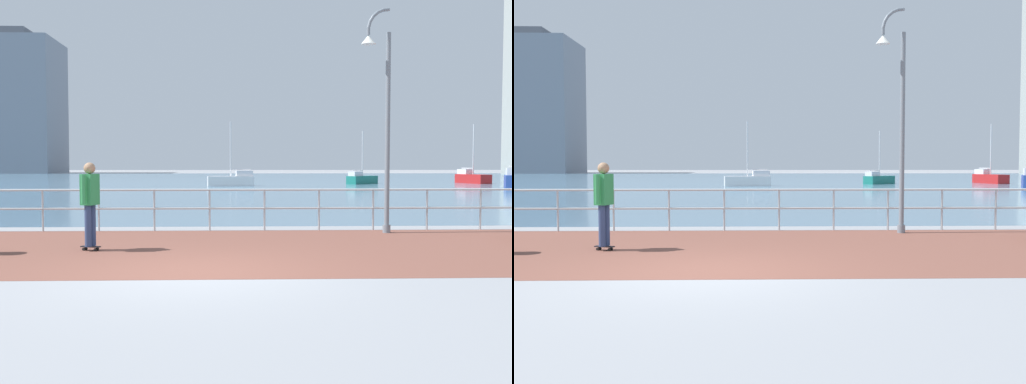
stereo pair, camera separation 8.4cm
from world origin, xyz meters
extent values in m
plane|color=gray|center=(0.00, 40.00, 0.00)|extent=(220.00, 220.00, 0.00)
cube|color=brown|center=(0.00, 2.59, 0.00)|extent=(28.00, 6.34, 0.01)
cube|color=slate|center=(0.00, 50.77, 0.00)|extent=(180.00, 88.00, 0.00)
cylinder|color=#B2BCC1|center=(-4.20, 5.77, 0.52)|extent=(0.05, 0.05, 1.05)
cylinder|color=#B2BCC1|center=(-2.80, 5.77, 0.52)|extent=(0.05, 0.05, 1.05)
cylinder|color=#B2BCC1|center=(-1.40, 5.77, 0.52)|extent=(0.05, 0.05, 1.05)
cylinder|color=#B2BCC1|center=(0.00, 5.77, 0.52)|extent=(0.05, 0.05, 1.05)
cylinder|color=#B2BCC1|center=(1.40, 5.77, 0.52)|extent=(0.05, 0.05, 1.05)
cylinder|color=#B2BCC1|center=(2.80, 5.77, 0.52)|extent=(0.05, 0.05, 1.05)
cylinder|color=#B2BCC1|center=(4.20, 5.77, 0.52)|extent=(0.05, 0.05, 1.05)
cylinder|color=#B2BCC1|center=(5.60, 5.77, 0.52)|extent=(0.05, 0.05, 1.05)
cylinder|color=#B2BCC1|center=(7.00, 5.77, 0.52)|extent=(0.05, 0.05, 1.05)
cylinder|color=#B2BCC1|center=(0.00, 5.77, 1.05)|extent=(25.20, 0.06, 0.06)
cylinder|color=#B2BCC1|center=(0.00, 5.77, 0.58)|extent=(25.20, 0.06, 0.06)
cylinder|color=slate|center=(4.40, 5.17, 0.10)|extent=(0.19, 0.19, 0.20)
cylinder|color=slate|center=(4.40, 5.17, 2.45)|extent=(0.12, 0.12, 4.91)
cylinder|color=slate|center=(4.32, 5.15, 5.44)|extent=(0.20, 0.13, 0.11)
cylinder|color=slate|center=(4.18, 5.11, 5.40)|extent=(0.21, 0.13, 0.15)
cylinder|color=slate|center=(4.05, 5.08, 5.32)|extent=(0.20, 0.13, 0.18)
cylinder|color=slate|center=(3.95, 5.05, 5.20)|extent=(0.18, 0.12, 0.19)
cylinder|color=slate|center=(3.89, 5.04, 5.05)|extent=(0.14, 0.11, 0.19)
cylinder|color=slate|center=(3.87, 5.03, 4.90)|extent=(0.10, 0.10, 0.17)
cone|color=silver|center=(3.87, 5.03, 4.70)|extent=(0.36, 0.36, 0.22)
cylinder|color=black|center=(-2.33, 2.41, 0.03)|extent=(0.07, 0.05, 0.06)
cylinder|color=black|center=(-2.30, 2.49, 0.03)|extent=(0.07, 0.05, 0.06)
cylinder|color=black|center=(-2.08, 2.34, 0.03)|extent=(0.07, 0.05, 0.06)
cylinder|color=black|center=(-2.06, 2.41, 0.03)|extent=(0.07, 0.05, 0.06)
cube|color=black|center=(-2.19, 2.41, 0.08)|extent=(0.41, 0.23, 0.02)
cylinder|color=navy|center=(-2.22, 2.34, 0.50)|extent=(0.16, 0.16, 0.81)
cylinder|color=navy|center=(-2.17, 2.49, 0.50)|extent=(0.16, 0.16, 0.81)
cube|color=#2D8C4C|center=(-2.19, 2.41, 1.21)|extent=(0.33, 0.40, 0.61)
cylinder|color=#2D8C4C|center=(-2.26, 2.19, 1.22)|extent=(0.11, 0.11, 0.58)
cylinder|color=#2D8C4C|center=(-2.12, 2.63, 1.22)|extent=(0.11, 0.11, 0.58)
sphere|color=#A37A5B|center=(-2.19, 2.41, 1.62)|extent=(0.23, 0.23, 0.23)
cube|color=white|center=(0.29, 35.95, 0.38)|extent=(3.62, 1.47, 0.76)
cube|color=silver|center=(1.35, 36.07, 0.97)|extent=(1.35, 0.90, 0.42)
cylinder|color=silver|center=(0.29, 35.95, 2.85)|extent=(0.08, 0.08, 4.20)
cylinder|color=silver|center=(1.07, 36.04, 1.26)|extent=(1.58, 0.24, 0.07)
cube|color=#B21E1E|center=(21.37, 41.27, 0.39)|extent=(1.95, 3.83, 0.79)
cube|color=silver|center=(21.12, 42.34, 1.00)|extent=(1.08, 1.47, 0.44)
cylinder|color=silver|center=(21.37, 41.27, 2.97)|extent=(0.09, 0.09, 4.37)
cylinder|color=silver|center=(21.18, 42.06, 1.31)|extent=(0.45, 1.62, 0.07)
cube|color=#197266|center=(11.36, 39.96, 0.34)|extent=(3.02, 2.87, 0.68)
cube|color=silver|center=(10.66, 39.32, 0.87)|extent=(1.31, 1.28, 0.38)
cylinder|color=silver|center=(11.36, 39.96, 2.57)|extent=(0.08, 0.08, 3.79)
cylinder|color=silver|center=(10.85, 39.49, 1.14)|extent=(1.10, 1.01, 0.06)
cube|color=slate|center=(-39.97, 99.39, 11.97)|extent=(16.80, 13.35, 23.95)
cube|color=#4E5560|center=(-39.97, 99.39, 24.95)|extent=(6.72, 5.34, 2.00)
camera|label=1|loc=(0.66, -9.17, 1.71)|focal=41.21mm
camera|label=2|loc=(0.74, -9.17, 1.71)|focal=41.21mm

